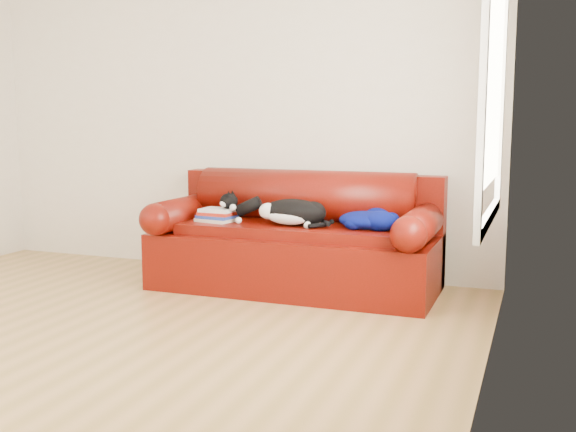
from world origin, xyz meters
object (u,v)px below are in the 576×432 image
at_px(sofa_base, 295,258).
at_px(book_stack, 217,215).
at_px(blanket, 368,219).
at_px(cat, 292,213).

distance_m(sofa_base, book_stack, 0.67).
relative_size(book_stack, blanket, 0.64).
relative_size(sofa_base, blanket, 4.40).
height_order(sofa_base, book_stack, book_stack).
bearing_deg(sofa_base, cat, -80.64).
bearing_deg(book_stack, blanket, 4.81).
xyz_separation_m(sofa_base, cat, (0.02, -0.11, 0.36)).
distance_m(book_stack, cat, 0.60).
bearing_deg(blanket, book_stack, -175.19).
height_order(sofa_base, cat, cat).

